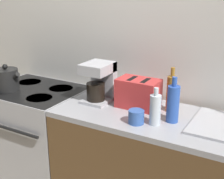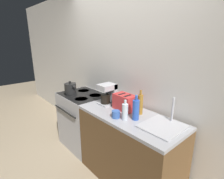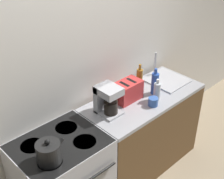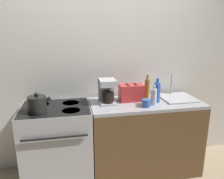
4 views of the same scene
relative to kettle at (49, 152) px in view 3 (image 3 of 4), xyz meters
name	(u,v)px [view 3 (image 3 of 4)]	position (x,y,z in m)	size (l,w,h in m)	color
wall_back	(83,65)	(0.74, 0.48, 0.30)	(8.00, 0.05, 2.60)	silver
counter_block	(142,131)	(1.21, 0.11, -0.55)	(1.32, 0.59, 0.92)	brown
kettle	(49,152)	(0.00, 0.00, 0.00)	(0.24, 0.19, 0.21)	black
toaster	(128,91)	(1.05, 0.19, 0.01)	(0.28, 0.17, 0.20)	red
coffee_maker	(107,99)	(0.75, 0.17, 0.06)	(0.19, 0.23, 0.28)	#B7B7BC
sink_tray	(165,79)	(1.63, 0.17, -0.07)	(0.38, 0.42, 0.28)	#B7B7BC
bottle_amber	(139,80)	(1.27, 0.24, 0.04)	(0.06, 0.06, 0.30)	#9E6B23
bottle_clear	(157,91)	(1.26, -0.01, 0.01)	(0.07, 0.07, 0.23)	silver
bottle_blue	(155,83)	(1.33, 0.08, 0.03)	(0.07, 0.07, 0.28)	#2D56B7
cup_blue	(153,102)	(1.15, -0.05, -0.05)	(0.10, 0.10, 0.08)	#3860B2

